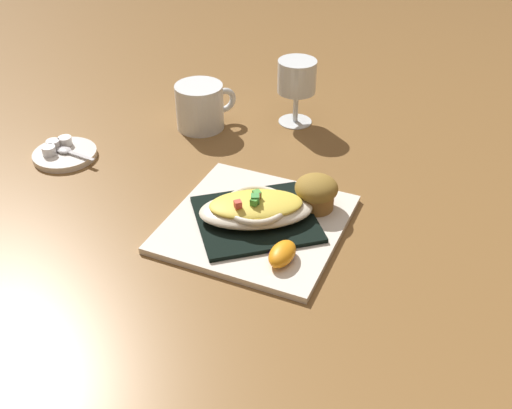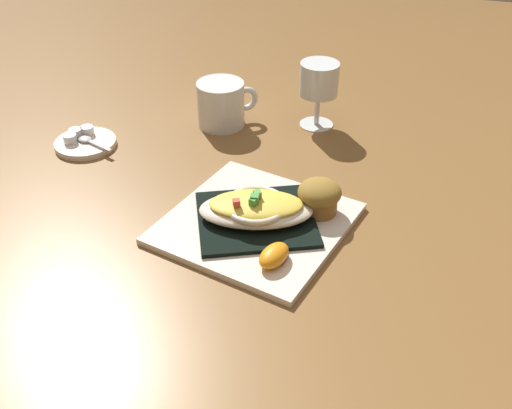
% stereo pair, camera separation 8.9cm
% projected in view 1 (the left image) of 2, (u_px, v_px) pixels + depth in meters
% --- Properties ---
extents(ground_plane, '(2.60, 2.60, 0.00)m').
position_uv_depth(ground_plane, '(256.00, 226.00, 0.92)').
color(ground_plane, brown).
extents(square_plate, '(0.30, 0.30, 0.01)m').
position_uv_depth(square_plate, '(256.00, 223.00, 0.92)').
color(square_plate, white).
rests_on(square_plate, ground_plane).
extents(folded_napkin, '(0.22, 0.22, 0.01)m').
position_uv_depth(folded_napkin, '(256.00, 219.00, 0.91)').
color(folded_napkin, black).
rests_on(folded_napkin, square_plate).
extents(gratin_dish, '(0.19, 0.14, 0.04)m').
position_uv_depth(gratin_dish, '(256.00, 208.00, 0.90)').
color(gratin_dish, beige).
rests_on(gratin_dish, folded_napkin).
extents(muffin, '(0.07, 0.07, 0.05)m').
position_uv_depth(muffin, '(316.00, 192.00, 0.93)').
color(muffin, olive).
rests_on(muffin, square_plate).
extents(orange_garnish, '(0.05, 0.07, 0.03)m').
position_uv_depth(orange_garnish, '(282.00, 254.00, 0.83)').
color(orange_garnish, '#511459').
rests_on(orange_garnish, square_plate).
extents(coffee_mug, '(0.11, 0.10, 0.09)m').
position_uv_depth(coffee_mug, '(201.00, 109.00, 1.16)').
color(coffee_mug, white).
rests_on(coffee_mug, ground_plane).
extents(stemmed_glass, '(0.07, 0.07, 0.13)m').
position_uv_depth(stemmed_glass, '(297.00, 80.00, 1.15)').
color(stemmed_glass, white).
rests_on(stemmed_glass, ground_plane).
extents(creamer_saucer, '(0.11, 0.11, 0.01)m').
position_uv_depth(creamer_saucer, '(65.00, 154.00, 1.08)').
color(creamer_saucer, silver).
rests_on(creamer_saucer, ground_plane).
extents(spoon, '(0.08, 0.04, 0.01)m').
position_uv_depth(spoon, '(67.00, 151.00, 1.07)').
color(spoon, silver).
rests_on(spoon, creamer_saucer).
extents(creamer_cup_0, '(0.02, 0.02, 0.02)m').
position_uv_depth(creamer_cup_0, '(65.00, 141.00, 1.09)').
color(creamer_cup_0, white).
rests_on(creamer_cup_0, creamer_saucer).
extents(creamer_cup_1, '(0.02, 0.02, 0.02)m').
position_uv_depth(creamer_cup_1, '(53.00, 144.00, 1.08)').
color(creamer_cup_1, white).
rests_on(creamer_cup_1, creamer_saucer).
extents(creamer_cup_2, '(0.02, 0.02, 0.02)m').
position_uv_depth(creamer_cup_2, '(49.00, 151.00, 1.07)').
color(creamer_cup_2, white).
rests_on(creamer_cup_2, creamer_saucer).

